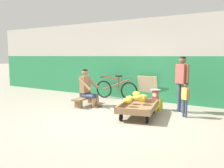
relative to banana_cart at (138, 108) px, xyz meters
The scene contains 12 objects.
ground_plane 0.92m from the banana_cart, 119.29° to the right, with size 80.00×80.00×0.00m, color gray.
back_wall 2.62m from the banana_cart, 100.67° to the left, with size 16.00×0.30×2.81m.
banana_cart is the anchor object (origin of this frame).
banana_pile 0.29m from the banana_cart, 137.50° to the left, with size 0.73×1.09×0.27m.
low_bench 2.06m from the banana_cart, 169.34° to the left, with size 0.43×1.13×0.27m.
vendor_seated 2.00m from the banana_cart, 168.94° to the left, with size 0.69×0.49×1.14m.
plastic_crate 0.98m from the banana_cart, 86.69° to the left, with size 0.36×0.28×0.30m.
weighing_scale 0.99m from the banana_cart, 86.69° to the left, with size 0.30×0.30×0.29m.
bicycle_near_left 2.59m from the banana_cart, 134.06° to the left, with size 1.66×0.48×0.86m.
sign_board 2.24m from the banana_cart, 107.57° to the left, with size 0.70×0.27×0.87m.
customer_adult 1.51m from the banana_cart, 54.67° to the left, with size 0.43×0.34×1.53m.
customer_child 1.21m from the banana_cart, 30.81° to the left, with size 0.24×0.19×0.87m.
Camera 1 is at (3.03, -4.60, 1.55)m, focal length 38.14 mm.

